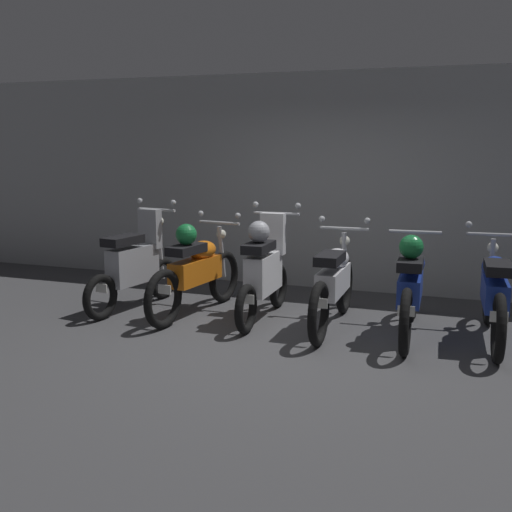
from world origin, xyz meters
The scene contains 8 objects.
ground_plane centered at (0.00, 0.00, 0.00)m, with size 80.00×80.00×0.00m, color #424244.
back_wall centered at (0.00, 2.71, 1.45)m, with size 16.00×0.30×2.90m, color #9EA0A3.
motorbike_slot_0 centered at (-2.02, 0.75, 0.53)m, with size 0.58×1.67×1.29m.
motorbike_slot_1 centered at (-1.22, 0.75, 0.53)m, with size 0.59×1.95×1.15m.
motorbike_slot_2 centered at (-0.41, 0.82, 0.57)m, with size 0.59×1.68×1.29m.
motorbike_slot_3 centered at (0.41, 0.76, 0.49)m, with size 0.59×1.95×1.15m.
motorbike_slot_4 centered at (1.22, 0.74, 0.53)m, with size 0.56×1.95×1.08m.
motorbike_slot_5 centered at (2.03, 0.84, 0.49)m, with size 0.59×1.95×1.15m.
Camera 1 is at (1.90, -5.77, 1.98)m, focal length 44.52 mm.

